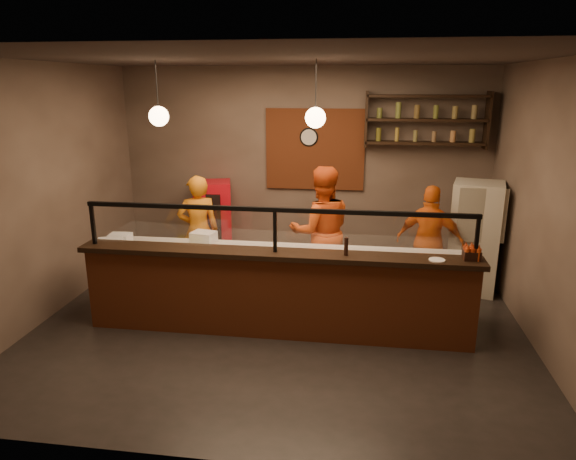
# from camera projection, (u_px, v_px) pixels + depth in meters

# --- Properties ---
(floor) EXTENTS (6.00, 6.00, 0.00)m
(floor) POSITION_uv_depth(u_px,v_px,m) (280.00, 324.00, 6.51)
(floor) COLOR black
(floor) RESTS_ON ground
(ceiling) EXTENTS (6.00, 6.00, 0.00)m
(ceiling) POSITION_uv_depth(u_px,v_px,m) (278.00, 58.00, 5.62)
(ceiling) COLOR #3B322E
(ceiling) RESTS_ON wall_back
(wall_back) EXTENTS (6.00, 0.00, 6.00)m
(wall_back) POSITION_uv_depth(u_px,v_px,m) (303.00, 167.00, 8.44)
(wall_back) COLOR #746155
(wall_back) RESTS_ON floor
(wall_left) EXTENTS (0.00, 5.00, 5.00)m
(wall_left) POSITION_uv_depth(u_px,v_px,m) (44.00, 193.00, 6.47)
(wall_left) COLOR #746155
(wall_left) RESTS_ON floor
(wall_right) EXTENTS (0.00, 5.00, 5.00)m
(wall_right) POSITION_uv_depth(u_px,v_px,m) (547.00, 209.00, 5.66)
(wall_right) COLOR #746155
(wall_right) RESTS_ON floor
(wall_front) EXTENTS (6.00, 0.00, 6.00)m
(wall_front) POSITION_uv_depth(u_px,v_px,m) (225.00, 276.00, 3.68)
(wall_front) COLOR #746155
(wall_front) RESTS_ON floor
(brick_patch) EXTENTS (1.60, 0.04, 1.30)m
(brick_patch) POSITION_uv_depth(u_px,v_px,m) (315.00, 150.00, 8.31)
(brick_patch) COLOR #984521
(brick_patch) RESTS_ON wall_back
(service_counter) EXTENTS (4.60, 0.25, 1.00)m
(service_counter) POSITION_uv_depth(u_px,v_px,m) (276.00, 296.00, 6.08)
(service_counter) COLOR #984521
(service_counter) RESTS_ON floor
(counter_ledge) EXTENTS (4.70, 0.37, 0.06)m
(counter_ledge) POSITION_uv_depth(u_px,v_px,m) (275.00, 254.00, 5.94)
(counter_ledge) COLOR black
(counter_ledge) RESTS_ON service_counter
(worktop_cabinet) EXTENTS (4.60, 0.75, 0.85)m
(worktop_cabinet) POSITION_uv_depth(u_px,v_px,m) (282.00, 286.00, 6.58)
(worktop_cabinet) COLOR gray
(worktop_cabinet) RESTS_ON floor
(worktop) EXTENTS (4.60, 0.75, 0.05)m
(worktop) POSITION_uv_depth(u_px,v_px,m) (282.00, 253.00, 6.45)
(worktop) COLOR beige
(worktop) RESTS_ON worktop_cabinet
(sneeze_guard) EXTENTS (4.50, 0.05, 0.52)m
(sneeze_guard) POSITION_uv_depth(u_px,v_px,m) (275.00, 226.00, 5.84)
(sneeze_guard) COLOR white
(sneeze_guard) RESTS_ON counter_ledge
(wall_shelving) EXTENTS (1.84, 0.28, 0.85)m
(wall_shelving) POSITION_uv_depth(u_px,v_px,m) (426.00, 120.00, 7.80)
(wall_shelving) COLOR black
(wall_shelving) RESTS_ON wall_back
(wall_clock) EXTENTS (0.30, 0.04, 0.30)m
(wall_clock) POSITION_uv_depth(u_px,v_px,m) (309.00, 137.00, 8.25)
(wall_clock) COLOR black
(wall_clock) RESTS_ON wall_back
(pendant_left) EXTENTS (0.24, 0.24, 0.77)m
(pendant_left) POSITION_uv_depth(u_px,v_px,m) (159.00, 116.00, 6.19)
(pendant_left) COLOR black
(pendant_left) RESTS_ON ceiling
(pendant_right) EXTENTS (0.24, 0.24, 0.77)m
(pendant_right) POSITION_uv_depth(u_px,v_px,m) (315.00, 118.00, 5.94)
(pendant_right) COLOR black
(pendant_right) RESTS_ON ceiling
(cook_left) EXTENTS (0.71, 0.61, 1.66)m
(cook_left) POSITION_uv_depth(u_px,v_px,m) (198.00, 231.00, 7.61)
(cook_left) COLOR orange
(cook_left) RESTS_ON floor
(cook_mid) EXTENTS (1.05, 0.90, 1.85)m
(cook_mid) POSITION_uv_depth(u_px,v_px,m) (321.00, 232.00, 7.20)
(cook_mid) COLOR #CA4613
(cook_mid) RESTS_ON floor
(cook_right) EXTENTS (1.00, 0.63, 1.59)m
(cook_right) POSITION_uv_depth(u_px,v_px,m) (430.00, 242.00, 7.19)
(cook_right) COLOR orange
(cook_right) RESTS_ON floor
(fridge) EXTENTS (0.80, 0.76, 1.61)m
(fridge) POSITION_uv_depth(u_px,v_px,m) (474.00, 237.00, 7.37)
(fridge) COLOR beige
(fridge) RESTS_ON floor
(red_cooler) EXTENTS (0.71, 0.68, 1.39)m
(red_cooler) POSITION_uv_depth(u_px,v_px,m) (213.00, 223.00, 8.56)
(red_cooler) COLOR red
(red_cooler) RESTS_ON floor
(pizza_dough) EXTENTS (0.53, 0.53, 0.01)m
(pizza_dough) POSITION_uv_depth(u_px,v_px,m) (342.00, 257.00, 6.21)
(pizza_dough) COLOR #F2E5CD
(pizza_dough) RESTS_ON worktop
(prep_tub_a) EXTENTS (0.28, 0.23, 0.14)m
(prep_tub_a) POSITION_uv_depth(u_px,v_px,m) (120.00, 239.00, 6.73)
(prep_tub_a) COLOR white
(prep_tub_a) RESTS_ON worktop
(prep_tub_b) EXTENTS (0.34, 0.30, 0.15)m
(prep_tub_b) POSITION_uv_depth(u_px,v_px,m) (204.00, 237.00, 6.77)
(prep_tub_b) COLOR silver
(prep_tub_b) RESTS_ON worktop
(prep_tub_c) EXTENTS (0.37, 0.33, 0.15)m
(prep_tub_c) POSITION_uv_depth(u_px,v_px,m) (110.00, 245.00, 6.46)
(prep_tub_c) COLOR white
(prep_tub_c) RESTS_ON worktop
(rolling_pin) EXTENTS (0.36, 0.11, 0.06)m
(rolling_pin) POSITION_uv_depth(u_px,v_px,m) (181.00, 246.00, 6.56)
(rolling_pin) COLOR yellow
(rolling_pin) RESTS_ON worktop
(condiment_caddy) EXTENTS (0.19, 0.15, 0.10)m
(condiment_caddy) POSITION_uv_depth(u_px,v_px,m) (472.00, 255.00, 5.65)
(condiment_caddy) COLOR black
(condiment_caddy) RESTS_ON counter_ledge
(pepper_mill) EXTENTS (0.06, 0.06, 0.21)m
(pepper_mill) POSITION_uv_depth(u_px,v_px,m) (346.00, 246.00, 5.78)
(pepper_mill) COLOR black
(pepper_mill) RESTS_ON counter_ledge
(small_plate) EXTENTS (0.22, 0.22, 0.01)m
(small_plate) POSITION_uv_depth(u_px,v_px,m) (437.00, 260.00, 5.63)
(small_plate) COLOR white
(small_plate) RESTS_ON counter_ledge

